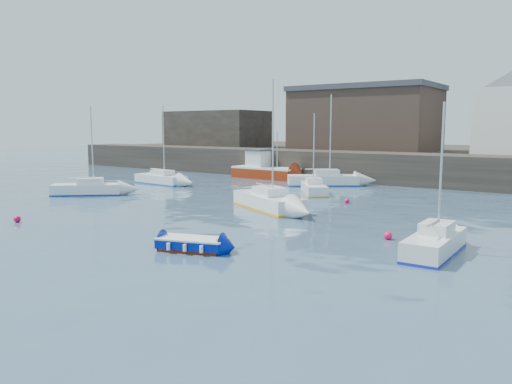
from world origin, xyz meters
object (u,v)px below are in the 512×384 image
Objects in this scene: sailboat_f at (314,188)px; sailboat_c at (435,243)px; buoy_near at (17,222)px; fishing_boat at (264,169)px; sailboat_b at (268,201)px; sailboat_e at (161,179)px; buoy_mid at (388,239)px; buoy_far at (347,203)px; sailboat_h at (323,180)px; sailboat_a at (87,189)px; blue_dinghy at (192,243)px.

sailboat_c is at bearing -46.32° from sailboat_f.
sailboat_c reaches higher than buoy_near.
fishing_boat reaches higher than buoy_near.
sailboat_b reaches higher than sailboat_e.
buoy_mid is at bearing 149.33° from sailboat_c.
sailboat_f reaches higher than buoy_near.
buoy_mid is at bearing -55.38° from buoy_far.
sailboat_h is at bearing 126.69° from buoy_far.
sailboat_a reaches higher than buoy_mid.
sailboat_a is 0.94× the size of sailboat_e.
buoy_far is at bearing -2.66° from sailboat_e.
blue_dinghy is 21.09m from sailboat_f.
buoy_far is (12.75, 18.08, 0.00)m from buoy_near.
sailboat_e is at bearing 111.95° from buoy_near.
buoy_near is at bearing -110.95° from sailboat_f.
buoy_far is at bearing -36.98° from fishing_boat.
buoy_near is 0.99× the size of buoy_mid.
buoy_near is at bearing -176.22° from blue_dinghy.
sailboat_h is (-7.02, 26.16, 0.23)m from blue_dinghy.
buoy_mid is at bearing -21.66° from sailboat_e.
buoy_mid reaches higher than buoy_near.
buoy_near is (2.43, -29.51, -0.98)m from fishing_boat.
blue_dinghy is at bearing -72.63° from sailboat_b.
sailboat_c is 32.43m from sailboat_e.
sailboat_e is 18.87× the size of buoy_mid.
fishing_boat is at bearing 143.02° from buoy_far.
sailboat_c is at bearing -22.53° from sailboat_e.
fishing_boat is 0.90× the size of sailboat_b.
buoy_near is (6.74, -9.83, -0.51)m from sailboat_a.
blue_dinghy reaches higher than buoy_mid.
blue_dinghy is at bearing 3.78° from buoy_near.
sailboat_b reaches higher than blue_dinghy.
blue_dinghy is at bearing -147.99° from sailboat_c.
buoy_near reaches higher than buoy_far.
sailboat_f reaches higher than buoy_mid.
sailboat_h reaches higher than blue_dinghy.
sailboat_h reaches higher than buoy_far.
sailboat_c is 16.46× the size of buoy_near.
sailboat_e is at bearing 158.34° from buoy_mid.
buoy_far is (-0.36, 17.22, -0.33)m from blue_dinghy.
sailboat_c is 0.77× the size of sailboat_h.
fishing_boat is 1.07× the size of sailboat_a.
buoy_near is at bearing -125.19° from buoy_far.
sailboat_a is 21.46m from sailboat_h.
sailboat_f is 6.03m from sailboat_h.
sailboat_h is at bearing 53.26° from sailboat_a.
fishing_boat is (-15.54, 28.65, 0.65)m from blue_dinghy.
sailboat_c is 26.06m from sailboat_h.
blue_dinghy is 12.18m from sailboat_b.
fishing_boat is 11.73m from sailboat_e.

